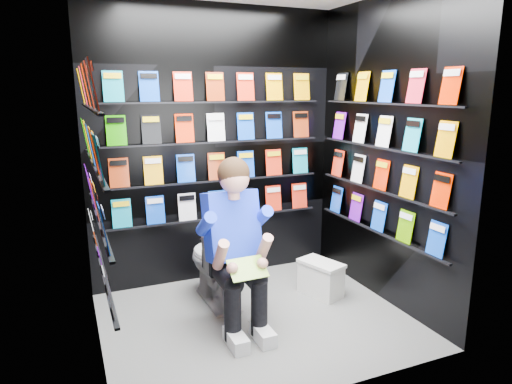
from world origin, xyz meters
name	(u,v)px	position (x,y,z in m)	size (l,w,h in m)	color
floor	(256,320)	(0.00, 0.00, 0.00)	(2.40, 2.40, 0.00)	slate
wall_back	(215,147)	(0.00, 1.00, 1.30)	(2.40, 0.04, 2.60)	black
wall_front	(327,188)	(0.00, -1.00, 1.30)	(2.40, 0.04, 2.60)	black
wall_left	(87,174)	(-1.20, 0.00, 1.30)	(0.04, 2.00, 2.60)	black
wall_right	(386,154)	(1.20, 0.00, 1.30)	(0.04, 2.00, 2.60)	black
comics_back	(216,147)	(0.00, 0.97, 1.31)	(2.10, 0.06, 1.37)	red
comics_left	(92,172)	(-1.17, 0.00, 1.31)	(0.06, 1.70, 1.37)	red
comics_right	(383,153)	(1.17, 0.00, 1.31)	(0.06, 1.70, 1.37)	red
toilet	(217,262)	(-0.18, 0.46, 0.37)	(0.42, 0.75, 0.73)	white
longbox	(321,280)	(0.72, 0.21, 0.14)	(0.21, 0.38, 0.29)	silver
longbox_lid	(321,263)	(0.72, 0.21, 0.30)	(0.23, 0.40, 0.03)	silver
reader	(231,227)	(-0.18, 0.08, 0.79)	(0.55, 0.80, 1.48)	#213CF0
held_comic	(248,268)	(-0.18, -0.27, 0.58)	(0.28, 0.01, 0.19)	green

